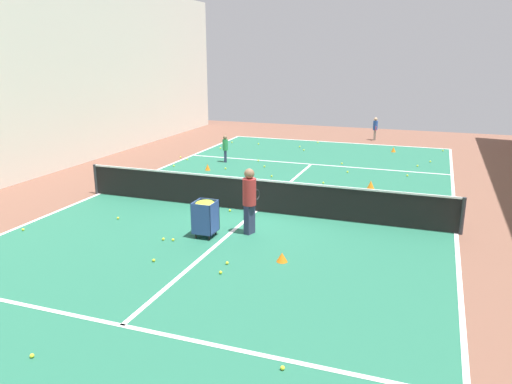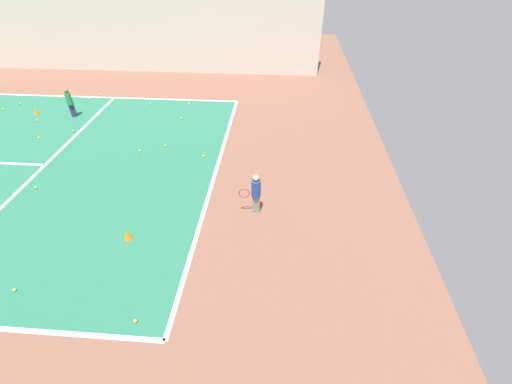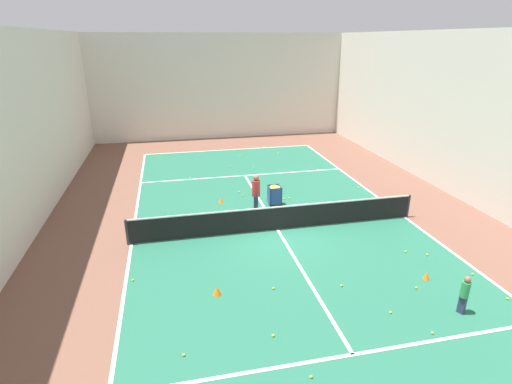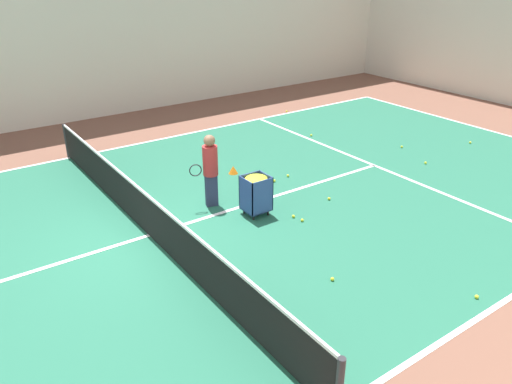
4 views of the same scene
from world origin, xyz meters
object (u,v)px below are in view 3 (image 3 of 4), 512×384
at_px(child_midcourt, 465,292).
at_px(ball_cart, 275,192).
at_px(tennis_net, 278,218).
at_px(training_cone_1, 427,276).
at_px(coach_at_net, 256,191).

relative_size(child_midcourt, ball_cart, 1.21).
bearing_deg(ball_cart, tennis_net, -101.98).
bearing_deg(ball_cart, child_midcourt, -69.95).
bearing_deg(training_cone_1, coach_at_net, 123.73).
bearing_deg(tennis_net, training_cone_1, -50.12).
height_order(tennis_net, child_midcourt, child_midcourt).
xyz_separation_m(child_midcourt, training_cone_1, (0.06, 1.61, -0.52)).
height_order(coach_at_net, child_midcourt, coach_at_net).
bearing_deg(training_cone_1, tennis_net, 129.88).
bearing_deg(training_cone_1, ball_cart, 114.88).
height_order(ball_cart, training_cone_1, ball_cart).
bearing_deg(child_midcourt, coach_at_net, 4.78).
height_order(coach_at_net, ball_cart, coach_at_net).
bearing_deg(ball_cart, training_cone_1, -65.12).
bearing_deg(tennis_net, child_midcourt, -59.26).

